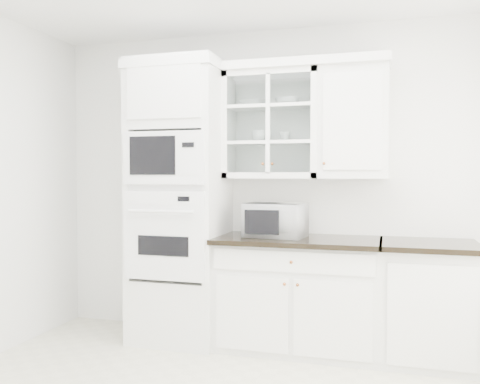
% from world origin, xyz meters
% --- Properties ---
extents(room_shell, '(4.00, 3.50, 2.70)m').
position_xyz_m(room_shell, '(0.00, 0.43, 1.78)').
color(room_shell, white).
rests_on(room_shell, ground).
extents(oven_column, '(0.76, 0.68, 2.40)m').
position_xyz_m(oven_column, '(-0.75, 1.42, 1.20)').
color(oven_column, white).
rests_on(oven_column, ground).
extents(base_cabinet_run, '(1.32, 0.67, 0.92)m').
position_xyz_m(base_cabinet_run, '(0.28, 1.45, 0.46)').
color(base_cabinet_run, white).
rests_on(base_cabinet_run, ground).
extents(extra_base_cabinet, '(0.72, 0.67, 0.92)m').
position_xyz_m(extra_base_cabinet, '(1.28, 1.45, 0.46)').
color(extra_base_cabinet, white).
rests_on(extra_base_cabinet, ground).
extents(upper_cabinet_glass, '(0.80, 0.33, 0.90)m').
position_xyz_m(upper_cabinet_glass, '(0.03, 1.58, 1.85)').
color(upper_cabinet_glass, white).
rests_on(upper_cabinet_glass, room_shell).
extents(upper_cabinet_solid, '(0.55, 0.33, 0.90)m').
position_xyz_m(upper_cabinet_solid, '(0.71, 1.58, 1.85)').
color(upper_cabinet_solid, white).
rests_on(upper_cabinet_solid, room_shell).
extents(crown_molding, '(2.14, 0.38, 0.07)m').
position_xyz_m(crown_molding, '(-0.07, 1.56, 2.33)').
color(crown_molding, white).
rests_on(crown_molding, room_shell).
extents(countertop_microwave, '(0.52, 0.45, 0.28)m').
position_xyz_m(countertop_microwave, '(0.09, 1.44, 1.06)').
color(countertop_microwave, white).
rests_on(countertop_microwave, base_cabinet_run).
extents(bowl_a, '(0.27, 0.27, 0.06)m').
position_xyz_m(bowl_a, '(-0.13, 1.58, 2.04)').
color(bowl_a, white).
rests_on(bowl_a, upper_cabinet_glass).
extents(bowl_b, '(0.26, 0.26, 0.06)m').
position_xyz_m(bowl_b, '(0.16, 1.57, 2.04)').
color(bowl_b, white).
rests_on(bowl_b, upper_cabinet_glass).
extents(cup_a, '(0.14, 0.14, 0.10)m').
position_xyz_m(cup_a, '(-0.09, 1.59, 1.76)').
color(cup_a, white).
rests_on(cup_a, upper_cabinet_glass).
extents(cup_b, '(0.11, 0.11, 0.08)m').
position_xyz_m(cup_b, '(0.14, 1.60, 1.75)').
color(cup_b, white).
rests_on(cup_b, upper_cabinet_glass).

